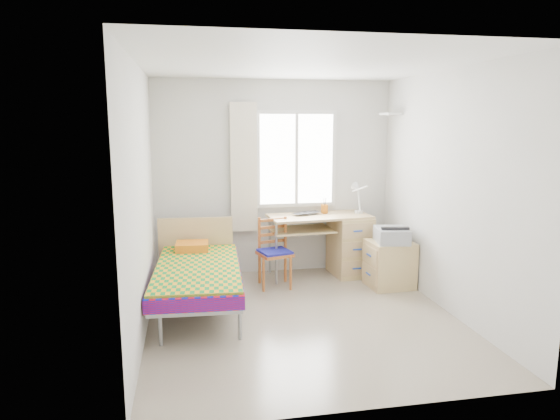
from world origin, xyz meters
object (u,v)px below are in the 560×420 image
at_px(bed, 198,271).
at_px(cabinet, 389,264).
at_px(chair, 275,248).
at_px(printer, 392,235).
at_px(desk, 345,242).

distance_m(bed, cabinet, 2.40).
relative_size(chair, printer, 1.78).
bearing_deg(printer, chair, 175.18).
bearing_deg(chair, cabinet, -27.41).
height_order(desk, printer, desk).
relative_size(desk, cabinet, 2.37).
bearing_deg(cabinet, chair, 164.30).
xyz_separation_m(desk, printer, (0.39, -0.64, 0.23)).
distance_m(chair, printer, 1.46).
height_order(desk, chair, chair).
bearing_deg(chair, bed, -164.15).
height_order(bed, printer, bed).
height_order(chair, printer, chair).
bearing_deg(desk, chair, -168.74).
bearing_deg(chair, printer, -28.88).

